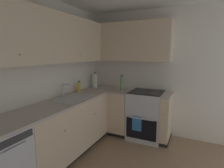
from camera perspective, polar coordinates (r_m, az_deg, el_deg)
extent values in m
cube|color=silver|center=(2.76, -25.74, 0.56)|extent=(3.79, 0.05, 2.45)
cube|color=silver|center=(3.62, 17.10, 3.07)|extent=(0.05, 3.27, 2.45)
cube|color=#333333|center=(1.96, -30.35, -15.95)|extent=(0.55, 0.01, 0.07)
cube|color=silver|center=(1.98, -29.93, -17.91)|extent=(0.36, 0.02, 0.02)
cube|color=beige|center=(3.00, -14.47, -12.96)|extent=(1.68, 0.60, 0.77)
cube|color=black|center=(3.20, -14.56, -19.99)|extent=(1.68, 0.54, 0.09)
sphere|color=tan|center=(2.50, -14.56, -14.12)|extent=(0.02, 0.02, 0.02)
sphere|color=tan|center=(3.06, -5.49, -9.35)|extent=(0.02, 0.02, 0.02)
cube|color=#B7A89E|center=(2.87, -14.84, -5.50)|extent=(2.89, 0.60, 0.03)
cube|color=beige|center=(3.68, 3.08, -8.34)|extent=(0.60, 0.36, 0.77)
cube|color=black|center=(3.86, 3.20, -14.30)|extent=(0.54, 0.36, 0.09)
cube|color=beige|center=(3.46, 16.88, -9.95)|extent=(0.60, 0.15, 0.77)
cube|color=black|center=(3.65, 16.61, -16.18)|extent=(0.54, 0.15, 0.09)
sphere|color=tan|center=(3.12, 16.11, -9.27)|extent=(0.02, 0.02, 0.02)
cube|color=#B7A89E|center=(3.58, 3.14, -2.18)|extent=(0.60, 0.36, 0.03)
cube|color=#B7A89E|center=(3.35, 17.22, -3.42)|extent=(0.60, 0.15, 0.03)
cube|color=silver|center=(3.56, 10.76, -9.61)|extent=(0.64, 0.62, 0.90)
cube|color=black|center=(3.33, 9.17, -13.98)|extent=(0.02, 0.55, 0.38)
cube|color=silver|center=(3.23, 9.16, -10.73)|extent=(0.02, 0.43, 0.02)
cube|color=black|center=(3.44, 11.00, -2.44)|extent=(0.59, 0.60, 0.01)
cube|color=silver|center=(3.72, 12.23, -0.49)|extent=(0.03, 0.60, 0.15)
cylinder|color=#4C4C4C|center=(3.27, 12.69, -2.94)|extent=(0.11, 0.11, 0.01)
cylinder|color=#4C4C4C|center=(3.34, 8.12, -2.54)|extent=(0.11, 0.11, 0.01)
cylinder|color=#4C4C4C|center=(3.54, 13.72, -2.02)|extent=(0.11, 0.11, 0.01)
cylinder|color=#4C4C4C|center=(3.60, 9.48, -1.67)|extent=(0.11, 0.11, 0.01)
cube|color=#2D6BB2|center=(3.29, 7.85, -12.38)|extent=(0.02, 0.17, 0.26)
cube|color=beige|center=(2.76, -20.22, 13.70)|extent=(2.57, 0.32, 0.73)
sphere|color=tan|center=(2.25, -27.19, 8.28)|extent=(0.02, 0.02, 0.02)
sphere|color=tan|center=(3.07, -10.05, 9.29)|extent=(0.02, 0.02, 0.02)
cube|color=beige|center=(3.62, 5.00, 13.16)|extent=(0.32, 1.67, 0.73)
cube|color=#B7B7BC|center=(3.00, -11.84, -4.29)|extent=(0.69, 0.40, 0.01)
cube|color=gray|center=(3.01, -11.81, -5.19)|extent=(0.64, 0.36, 0.09)
cube|color=#99999E|center=(3.01, -11.82, -4.95)|extent=(0.02, 0.35, 0.06)
cylinder|color=silver|center=(3.12, -15.27, -1.89)|extent=(0.02, 0.02, 0.22)
cylinder|color=silver|center=(3.05, -14.29, -0.17)|extent=(0.02, 0.15, 0.02)
cylinder|color=silver|center=(3.17, -14.62, -3.15)|extent=(0.02, 0.02, 0.06)
cylinder|color=gold|center=(3.44, -10.37, -0.98)|extent=(0.06, 0.06, 0.18)
cylinder|color=#262626|center=(3.42, -10.42, 0.76)|extent=(0.03, 0.03, 0.03)
cylinder|color=white|center=(3.86, -5.45, 1.08)|extent=(0.11, 0.11, 0.28)
cylinder|color=#3F3F3F|center=(3.86, -5.45, 1.37)|extent=(0.02, 0.02, 0.34)
cylinder|color=#729E66|center=(3.55, 3.16, 0.29)|extent=(0.06, 0.06, 0.28)
cylinder|color=black|center=(3.53, 3.19, 2.71)|extent=(0.03, 0.03, 0.02)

